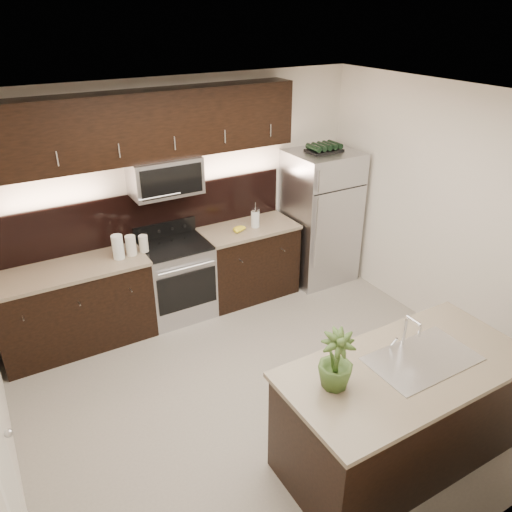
{
  "coord_description": "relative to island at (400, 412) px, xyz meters",
  "views": [
    {
      "loc": [
        -2.01,
        -3.19,
        3.36
      ],
      "look_at": [
        0.16,
        0.55,
        1.17
      ],
      "focal_mm": 35.0,
      "sensor_mm": 36.0,
      "label": 1
    }
  ],
  "objects": [
    {
      "name": "upper_fixtures",
      "position": [
        -0.9,
        3.04,
        1.67
      ],
      "size": [
        3.49,
        0.4,
        1.66
      ],
      "color": "black",
      "rests_on": "counter_run"
    },
    {
      "name": "island",
      "position": [
        0.0,
        0.0,
        0.0
      ],
      "size": [
        1.96,
        0.96,
        0.94
      ],
      "color": "black",
      "rests_on": "ground"
    },
    {
      "name": "refrigerator",
      "position": [
        1.29,
        2.83,
        0.4
      ],
      "size": [
        0.84,
        0.76,
        1.74
      ],
      "primitive_type": "cube",
      "color": "#B2B2B7",
      "rests_on": "ground"
    },
    {
      "name": "bananas",
      "position": [
        0.03,
        2.81,
        0.5
      ],
      "size": [
        0.22,
        0.2,
        0.06
      ],
      "primitive_type": "ellipsoid",
      "rotation": [
        0.0,
        0.0,
        0.41
      ],
      "color": "gold",
      "rests_on": "counter_run"
    },
    {
      "name": "wine_rack",
      "position": [
        1.29,
        2.83,
        1.31
      ],
      "size": [
        0.43,
        0.27,
        0.1
      ],
      "color": "black",
      "rests_on": "refrigerator"
    },
    {
      "name": "sink_faucet",
      "position": [
        0.15,
        0.01,
        0.48
      ],
      "size": [
        0.84,
        0.5,
        0.28
      ],
      "color": "silver",
      "rests_on": "island"
    },
    {
      "name": "room_walls",
      "position": [
        -0.58,
        1.16,
        1.22
      ],
      "size": [
        4.52,
        4.02,
        2.71
      ],
      "color": "beige",
      "rests_on": "ground"
    },
    {
      "name": "french_press",
      "position": [
        0.32,
        2.84,
        0.58
      ],
      "size": [
        0.11,
        0.11,
        0.31
      ],
      "rotation": [
        0.0,
        0.0,
        -0.36
      ],
      "color": "silver",
      "rests_on": "counter_run"
    },
    {
      "name": "counter_run",
      "position": [
        -0.92,
        2.89,
        -0.0
      ],
      "size": [
        3.51,
        0.65,
        0.94
      ],
      "color": "black",
      "rests_on": "ground"
    },
    {
      "name": "plant",
      "position": [
        -0.62,
        0.11,
        0.69
      ],
      "size": [
        0.32,
        0.32,
        0.45
      ],
      "primitive_type": "imported",
      "rotation": [
        0.0,
        0.0,
        -0.33
      ],
      "color": "#385321",
      "rests_on": "island"
    },
    {
      "name": "ground",
      "position": [
        -0.47,
        1.2,
        -0.47
      ],
      "size": [
        4.5,
        4.5,
        0.0
      ],
      "primitive_type": "plane",
      "color": "gray",
      "rests_on": "ground"
    },
    {
      "name": "canisters",
      "position": [
        -1.25,
        2.85,
        0.58
      ],
      "size": [
        0.4,
        0.14,
        0.26
      ],
      "rotation": [
        0.0,
        0.0,
        0.09
      ],
      "color": "silver",
      "rests_on": "counter_run"
    }
  ]
}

